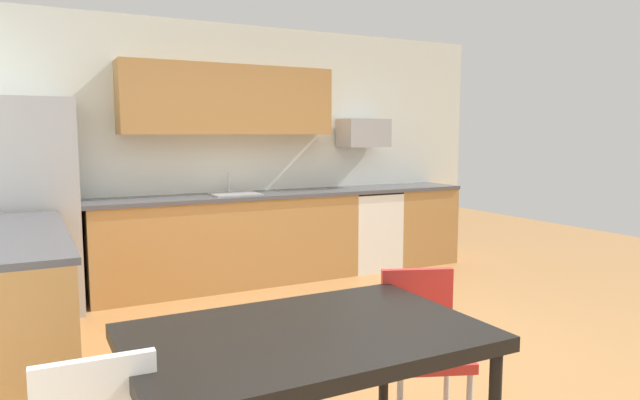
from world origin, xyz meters
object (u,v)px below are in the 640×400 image
at_px(refrigerator, 30,207).
at_px(microwave, 363,133).
at_px(dining_table, 306,346).
at_px(oven_range, 367,229).
at_px(chair_near_table, 422,340).

relative_size(refrigerator, microwave, 3.44).
bearing_deg(refrigerator, dining_table, -75.08).
distance_m(refrigerator, oven_range, 3.51).
distance_m(refrigerator, dining_table, 3.62).
relative_size(oven_range, microwave, 1.69).
relative_size(oven_range, chair_near_table, 1.07).
height_order(refrigerator, oven_range, refrigerator).
distance_m(microwave, dining_table, 4.55).
bearing_deg(microwave, dining_table, -124.72).
xyz_separation_m(oven_range, chair_near_table, (-1.74, -3.28, 0.05)).
distance_m(oven_range, microwave, 1.11).
relative_size(refrigerator, chair_near_table, 2.18).
height_order(microwave, chair_near_table, microwave).
xyz_separation_m(oven_range, dining_table, (-2.54, -3.57, 0.26)).
bearing_deg(dining_table, microwave, 55.28).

